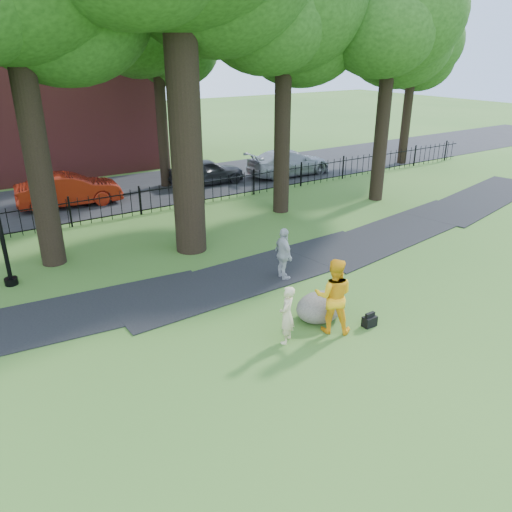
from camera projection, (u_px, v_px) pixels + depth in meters
ground at (313, 333)px, 12.94m from camera, size 120.00×120.00×0.00m
footpath at (261, 272)px, 16.45m from camera, size 36.07×3.85×0.03m
street at (112, 194)px, 25.27m from camera, size 80.00×7.00×0.02m
iron_fence at (140, 201)px, 21.96m from camera, size 44.00×0.04×1.20m
tree_row at (174, 5)px, 16.54m from camera, size 26.82×7.96×12.42m
woman at (287, 315)px, 12.29m from camera, size 0.66×0.62×1.53m
man at (333, 296)px, 12.69m from camera, size 1.24×1.22×2.02m
pedestrian at (284, 254)px, 15.67m from camera, size 0.57×1.06×1.71m
boulder at (320, 305)px, 13.49m from camera, size 1.66×1.43×0.82m
backpack at (369, 321)px, 13.23m from camera, size 0.38×0.24×0.28m
red_bag at (325, 305)px, 14.15m from camera, size 0.34×0.26×0.21m
red_sedan at (69, 190)px, 23.13m from camera, size 4.80×2.13×1.53m
grey_car at (206, 172)px, 26.87m from camera, size 4.18×1.90×1.39m
silver_car at (289, 163)px, 28.78m from camera, size 5.17×2.29×1.48m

